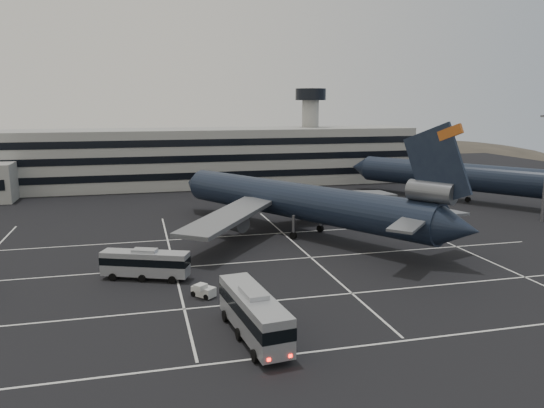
% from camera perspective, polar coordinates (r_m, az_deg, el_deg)
% --- Properties ---
extents(ground, '(260.00, 260.00, 0.00)m').
position_cam_1_polar(ground, '(64.73, -4.87, -7.49)').
color(ground, black).
rests_on(ground, ground).
extents(lane_markings, '(90.00, 55.62, 0.01)m').
position_cam_1_polar(lane_markings, '(65.55, -4.15, -7.23)').
color(lane_markings, silver).
rests_on(lane_markings, ground).
extents(terminal, '(125.00, 26.00, 24.00)m').
position_cam_1_polar(terminal, '(132.67, -11.31, 4.82)').
color(terminal, gray).
rests_on(terminal, ground).
extents(hills, '(352.00, 180.00, 44.00)m').
position_cam_1_polar(hills, '(234.59, -7.39, 2.79)').
color(hills, '#38332B').
rests_on(hills, ground).
extents(trijet_main, '(41.48, 51.90, 18.08)m').
position_cam_1_polar(trijet_main, '(82.63, 3.05, 0.31)').
color(trijet_main, black).
rests_on(trijet_main, ground).
extents(trijet_far, '(38.16, 50.56, 18.08)m').
position_cam_1_polar(trijet_far, '(116.37, 20.91, 2.76)').
color(trijet_far, black).
rests_on(trijet_far, ground).
extents(bus_near, '(4.23, 12.58, 4.36)m').
position_cam_1_polar(bus_near, '(47.08, -1.98, -11.53)').
color(bus_near, '#9C9EA4').
rests_on(bus_near, ground).
extents(bus_far, '(10.41, 6.10, 3.63)m').
position_cam_1_polar(bus_far, '(63.81, -13.48, -6.16)').
color(bus_far, '#9C9EA4').
rests_on(bus_far, ground).
extents(tug_b, '(2.69, 2.77, 1.56)m').
position_cam_1_polar(tug_b, '(57.41, -7.30, -9.23)').
color(tug_b, silver).
rests_on(tug_b, ground).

